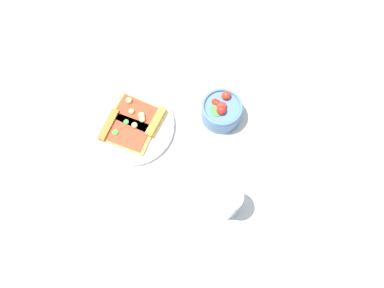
{
  "coord_description": "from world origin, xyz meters",
  "views": [
    {
      "loc": [
        0.34,
        0.23,
        0.96
      ],
      "look_at": [
        0.01,
        0.11,
        0.03
      ],
      "focal_mm": 36.2,
      "sensor_mm": 36.0,
      "label": 1
    }
  ],
  "objects_px": {
    "pizza_slice_far": "(141,116)",
    "pizza_slice_near": "(124,131)",
    "plate": "(132,126)",
    "soda_glass": "(226,201)",
    "salad_bowl": "(222,111)"
  },
  "relations": [
    {
      "from": "plate",
      "to": "pizza_slice_far",
      "type": "xyz_separation_m",
      "value": [
        -0.03,
        0.01,
        0.01
      ]
    },
    {
      "from": "plate",
      "to": "soda_glass",
      "type": "distance_m",
      "value": 0.33
    },
    {
      "from": "soda_glass",
      "to": "pizza_slice_near",
      "type": "bearing_deg",
      "value": -106.62
    },
    {
      "from": "pizza_slice_far",
      "to": "pizza_slice_near",
      "type": "bearing_deg",
      "value": -25.27
    },
    {
      "from": "plate",
      "to": "soda_glass",
      "type": "relative_size",
      "value": 2.12
    },
    {
      "from": "plate",
      "to": "pizza_slice_near",
      "type": "height_order",
      "value": "pizza_slice_near"
    },
    {
      "from": "pizza_slice_near",
      "to": "salad_bowl",
      "type": "height_order",
      "value": "salad_bowl"
    },
    {
      "from": "pizza_slice_near",
      "to": "soda_glass",
      "type": "height_order",
      "value": "soda_glass"
    },
    {
      "from": "plate",
      "to": "soda_glass",
      "type": "bearing_deg",
      "value": 68.53
    },
    {
      "from": "salad_bowl",
      "to": "soda_glass",
      "type": "xyz_separation_m",
      "value": [
        0.23,
        0.09,
        0.02
      ]
    },
    {
      "from": "plate",
      "to": "soda_glass",
      "type": "xyz_separation_m",
      "value": [
        0.12,
        0.3,
        0.04
      ]
    },
    {
      "from": "plate",
      "to": "salad_bowl",
      "type": "relative_size",
      "value": 2.08
    },
    {
      "from": "pizza_slice_far",
      "to": "salad_bowl",
      "type": "distance_m",
      "value": 0.22
    },
    {
      "from": "pizza_slice_near",
      "to": "plate",
      "type": "bearing_deg",
      "value": 154.19
    },
    {
      "from": "salad_bowl",
      "to": "pizza_slice_far",
      "type": "bearing_deg",
      "value": -67.57
    }
  ]
}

